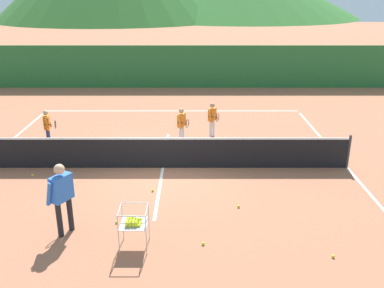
{
  "coord_description": "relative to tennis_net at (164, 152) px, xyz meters",
  "views": [
    {
      "loc": [
        0.89,
        -11.73,
        5.13
      ],
      "look_at": [
        0.85,
        -0.97,
        1.13
      ],
      "focal_mm": 39.21,
      "sensor_mm": 36.0,
      "label": 1
    }
  ],
  "objects": [
    {
      "name": "tennis_ball_5",
      "position": [
        2.05,
        -2.48,
        -0.47
      ],
      "size": [
        0.07,
        0.07,
        0.07
      ],
      "primitive_type": "sphere",
      "color": "yellow",
      "rests_on": "ground"
    },
    {
      "name": "line_sideline_east",
      "position": [
        5.63,
        0.0,
        -0.5
      ],
      "size": [
        0.08,
        11.95,
        0.01
      ],
      "primitive_type": "cube",
      "color": "white",
      "rests_on": "ground"
    },
    {
      "name": "ball_cart",
      "position": [
        -0.33,
        -4.17,
        0.1
      ],
      "size": [
        0.58,
        0.58,
        0.9
      ],
      "color": "#B7B7BC",
      "rests_on": "ground"
    },
    {
      "name": "ground_plane",
      "position": [
        0.0,
        0.0,
        -0.5
      ],
      "size": [
        120.0,
        120.0,
        0.0
      ],
      "primitive_type": "plane",
      "color": "#A86647"
    },
    {
      "name": "tennis_net",
      "position": [
        0.0,
        0.0,
        0.0
      ],
      "size": [
        11.3,
        0.08,
        1.05
      ],
      "color": "#333338",
      "rests_on": "ground"
    },
    {
      "name": "tennis_ball_0",
      "position": [
        3.76,
        -4.56,
        -0.47
      ],
      "size": [
        0.07,
        0.07,
        0.07
      ],
      "primitive_type": "sphere",
      "color": "yellow",
      "rests_on": "ground"
    },
    {
      "name": "tennis_ball_1",
      "position": [
        -3.76,
        -0.61,
        -0.47
      ],
      "size": [
        0.07,
        0.07,
        0.07
      ],
      "primitive_type": "sphere",
      "color": "yellow",
      "rests_on": "ground"
    },
    {
      "name": "instructor",
      "position": [
        -1.92,
        -3.62,
        0.5
      ],
      "size": [
        0.54,
        0.83,
        1.67
      ],
      "color": "black",
      "rests_on": "ground"
    },
    {
      "name": "student_2",
      "position": [
        1.63,
        2.86,
        0.27
      ],
      "size": [
        0.41,
        0.7,
        1.28
      ],
      "color": "silver",
      "rests_on": "ground"
    },
    {
      "name": "line_service_center",
      "position": [
        0.0,
        0.0,
        -0.5
      ],
      "size": [
        0.08,
        6.26,
        0.01
      ],
      "primitive_type": "cube",
      "color": "white",
      "rests_on": "ground"
    },
    {
      "name": "tennis_ball_8",
      "position": [
        -0.86,
        -3.23,
        -0.47
      ],
      "size": [
        0.07,
        0.07,
        0.07
      ],
      "primitive_type": "sphere",
      "color": "yellow",
      "rests_on": "ground"
    },
    {
      "name": "windscreen_fence",
      "position": [
        0.0,
        11.1,
        0.65
      ],
      "size": [
        24.78,
        0.08,
        2.29
      ],
      "primitive_type": "cube",
      "color": "#286B33",
      "rests_on": "ground"
    },
    {
      "name": "tennis_ball_2",
      "position": [
        1.13,
        -4.11,
        -0.47
      ],
      "size": [
        0.07,
        0.07,
        0.07
      ],
      "primitive_type": "sphere",
      "color": "yellow",
      "rests_on": "ground"
    },
    {
      "name": "tennis_ball_7",
      "position": [
        -0.17,
        -1.6,
        -0.47
      ],
      "size": [
        0.07,
        0.07,
        0.07
      ],
      "primitive_type": "sphere",
      "color": "yellow",
      "rests_on": "ground"
    },
    {
      "name": "student_0",
      "position": [
        -4.06,
        1.91,
        0.27
      ],
      "size": [
        0.51,
        0.57,
        1.28
      ],
      "color": "navy",
      "rests_on": "ground"
    },
    {
      "name": "line_baseline_far",
      "position": [
        0.0,
        6.34,
        -0.5
      ],
      "size": [
        11.26,
        0.08,
        0.01
      ],
      "primitive_type": "cube",
      "color": "white",
      "rests_on": "ground"
    },
    {
      "name": "student_1",
      "position": [
        0.53,
        2.16,
        0.27
      ],
      "size": [
        0.41,
        0.69,
        1.28
      ],
      "color": "silver",
      "rests_on": "ground"
    }
  ]
}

